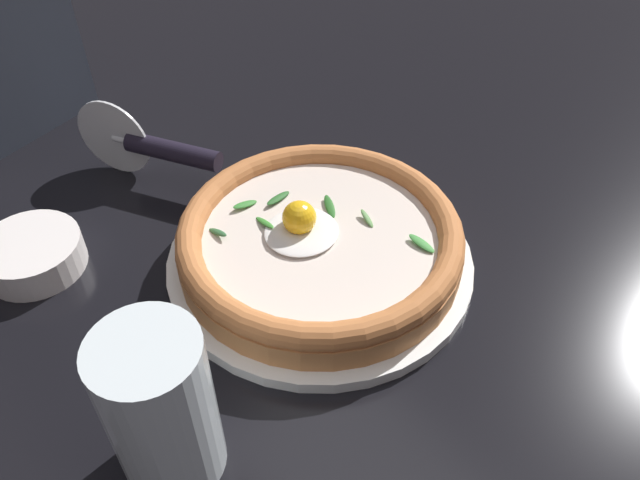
% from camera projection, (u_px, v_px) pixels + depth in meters
% --- Properties ---
extents(ground_plane, '(2.40, 2.40, 0.03)m').
position_uv_depth(ground_plane, '(283.00, 281.00, 0.60)').
color(ground_plane, black).
rests_on(ground_plane, ground).
extents(pizza_plate, '(0.29, 0.29, 0.01)m').
position_uv_depth(pizza_plate, '(320.00, 260.00, 0.59)').
color(pizza_plate, white).
rests_on(pizza_plate, ground).
extents(pizza, '(0.26, 0.26, 0.06)m').
position_uv_depth(pizza, '(320.00, 239.00, 0.58)').
color(pizza, '#C07A44').
rests_on(pizza, pizza_plate).
extents(side_bowl, '(0.09, 0.09, 0.03)m').
position_uv_depth(side_bowl, '(33.00, 254.00, 0.59)').
color(side_bowl, white).
rests_on(side_bowl, ground).
extents(pizza_cutter, '(0.10, 0.15, 0.09)m').
position_uv_depth(pizza_cutter, '(154.00, 147.00, 0.66)').
color(pizza_cutter, silver).
rests_on(pizza_cutter, ground).
extents(drinking_glass, '(0.07, 0.07, 0.13)m').
position_uv_depth(drinking_glass, '(164.00, 418.00, 0.42)').
color(drinking_glass, silver).
rests_on(drinking_glass, ground).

